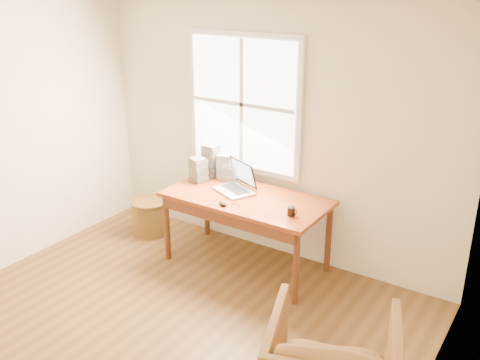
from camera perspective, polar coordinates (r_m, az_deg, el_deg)
The scene contains 10 objects.
room_shell at distance 3.82m, azimuth -12.98°, elevation -1.77°, with size 4.04×4.54×2.64m.
desk at distance 5.20m, azimuth 0.66°, elevation -1.99°, with size 1.60×0.80×0.04m, color brown.
wicker_stool at distance 6.15m, azimuth -9.55°, elevation -3.94°, with size 0.40×0.40×0.40m, color brown.
laptop at distance 5.25m, azimuth -0.69°, elevation 0.39°, with size 0.44×0.46×0.33m, color #B0B3B8, non-canonical shape.
mouse at distance 4.99m, azimuth -1.85°, elevation -2.57°, with size 0.10×0.06×0.03m, color black.
coffee_mug at distance 4.80m, azimuth 5.48°, elevation -3.34°, with size 0.07×0.07×0.08m, color black.
cd_stack_a at distance 5.60m, azimuth -1.63°, elevation 1.44°, with size 0.14×0.12×0.27m, color silver.
cd_stack_b at distance 5.56m, azimuth -4.45°, elevation 1.09°, with size 0.16×0.14×0.25m, color #2A292F.
cd_stack_c at distance 5.67m, azimuth -3.12°, elevation 2.08°, with size 0.16×0.14×0.35m, color #9F9EAB.
cd_stack_d at distance 5.57m, azimuth -1.00°, elevation 0.78°, with size 0.14×0.12×0.18m, color silver.
Camera 1 is at (2.58, -2.24, 2.76)m, focal length 40.00 mm.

